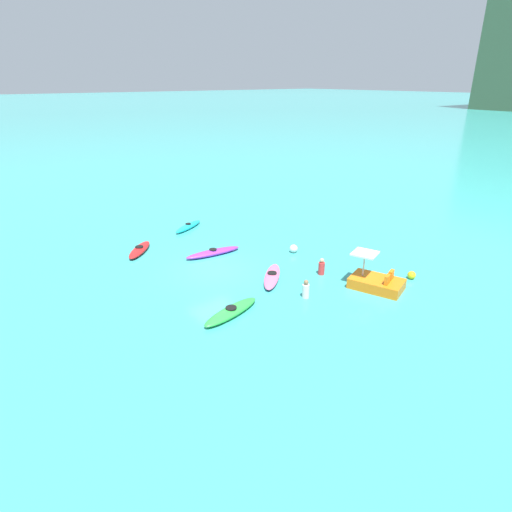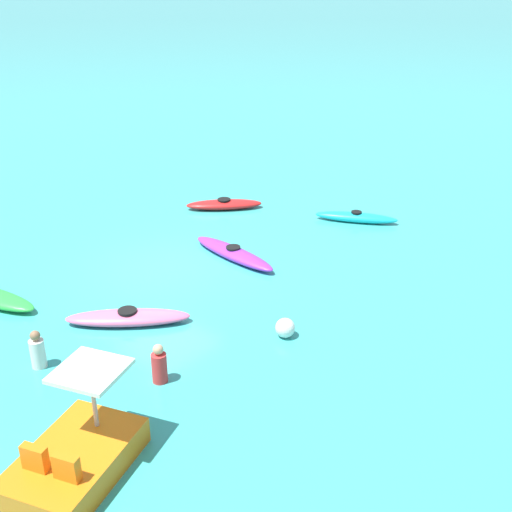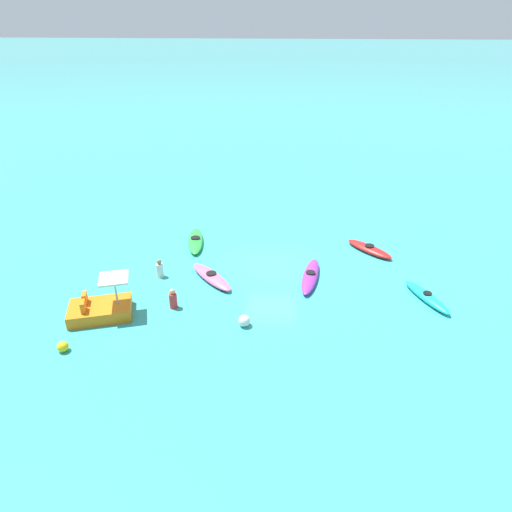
{
  "view_description": "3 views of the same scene",
  "coord_description": "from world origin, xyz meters",
  "px_view_note": "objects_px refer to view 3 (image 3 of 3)",
  "views": [
    {
      "loc": [
        17.26,
        -10.76,
        9.25
      ],
      "look_at": [
        0.34,
        2.41,
        0.31
      ],
      "focal_mm": 30.01,
      "sensor_mm": 36.0,
      "label": 1
    },
    {
      "loc": [
        10.75,
        12.57,
        7.78
      ],
      "look_at": [
        -1.3,
        2.38,
        0.65
      ],
      "focal_mm": 44.48,
      "sensor_mm": 36.0,
      "label": 2
    },
    {
      "loc": [
        -1.49,
        18.92,
        10.48
      ],
      "look_at": [
        0.8,
        -0.24,
        0.35
      ],
      "focal_mm": 31.61,
      "sensor_mm": 36.0,
      "label": 3
    }
  ],
  "objects_px": {
    "kayak_cyan": "(427,297)",
    "person_near_shore": "(173,299)",
    "kayak_purple": "(310,276)",
    "pedal_boat_orange": "(101,309)",
    "buoy_yellow": "(63,346)",
    "kayak_pink": "(211,277)",
    "buoy_white": "(244,321)",
    "person_by_kayaks": "(160,269)",
    "kayak_green": "(196,241)",
    "kayak_red": "(369,249)"
  },
  "relations": [
    {
      "from": "kayak_cyan",
      "to": "buoy_white",
      "type": "height_order",
      "value": "buoy_white"
    },
    {
      "from": "kayak_red",
      "to": "person_by_kayaks",
      "type": "relative_size",
      "value": 2.76
    },
    {
      "from": "pedal_boat_orange",
      "to": "buoy_yellow",
      "type": "height_order",
      "value": "pedal_boat_orange"
    },
    {
      "from": "buoy_yellow",
      "to": "person_near_shore",
      "type": "distance_m",
      "value": 4.45
    },
    {
      "from": "kayak_cyan",
      "to": "person_near_shore",
      "type": "distance_m",
      "value": 10.59
    },
    {
      "from": "kayak_purple",
      "to": "buoy_white",
      "type": "bearing_deg",
      "value": 57.22
    },
    {
      "from": "buoy_yellow",
      "to": "kayak_green",
      "type": "bearing_deg",
      "value": -106.05
    },
    {
      "from": "kayak_green",
      "to": "person_near_shore",
      "type": "distance_m",
      "value": 5.97
    },
    {
      "from": "buoy_white",
      "to": "buoy_yellow",
      "type": "distance_m",
      "value": 6.59
    },
    {
      "from": "buoy_yellow",
      "to": "person_by_kayaks",
      "type": "relative_size",
      "value": 0.46
    },
    {
      "from": "buoy_white",
      "to": "person_near_shore",
      "type": "bearing_deg",
      "value": -16.41
    },
    {
      "from": "buoy_yellow",
      "to": "person_near_shore",
      "type": "relative_size",
      "value": 0.46
    },
    {
      "from": "kayak_red",
      "to": "kayak_purple",
      "type": "bearing_deg",
      "value": 46.51
    },
    {
      "from": "kayak_purple",
      "to": "person_near_shore",
      "type": "height_order",
      "value": "person_near_shore"
    },
    {
      "from": "kayak_green",
      "to": "kayak_cyan",
      "type": "bearing_deg",
      "value": 159.22
    },
    {
      "from": "kayak_purple",
      "to": "kayak_cyan",
      "type": "relative_size",
      "value": 1.23
    },
    {
      "from": "kayak_cyan",
      "to": "kayak_pink",
      "type": "bearing_deg",
      "value": -3.48
    },
    {
      "from": "buoy_yellow",
      "to": "kayak_purple",
      "type": "bearing_deg",
      "value": -144.81
    },
    {
      "from": "kayak_purple",
      "to": "buoy_yellow",
      "type": "bearing_deg",
      "value": 35.19
    },
    {
      "from": "buoy_white",
      "to": "buoy_yellow",
      "type": "xyz_separation_m",
      "value": [
        6.19,
        2.26,
        -0.03
      ]
    },
    {
      "from": "kayak_cyan",
      "to": "buoy_white",
      "type": "xyz_separation_m",
      "value": [
        7.38,
        2.69,
        0.07
      ]
    },
    {
      "from": "kayak_red",
      "to": "buoy_white",
      "type": "height_order",
      "value": "buoy_white"
    },
    {
      "from": "kayak_purple",
      "to": "person_near_shore",
      "type": "bearing_deg",
      "value": 28.14
    },
    {
      "from": "kayak_green",
      "to": "person_by_kayaks",
      "type": "height_order",
      "value": "person_by_kayaks"
    },
    {
      "from": "kayak_green",
      "to": "buoy_yellow",
      "type": "distance_m",
      "value": 9.47
    },
    {
      "from": "buoy_white",
      "to": "person_by_kayaks",
      "type": "distance_m",
      "value": 5.47
    },
    {
      "from": "kayak_pink",
      "to": "buoy_white",
      "type": "height_order",
      "value": "buoy_white"
    },
    {
      "from": "kayak_green",
      "to": "person_near_shore",
      "type": "xyz_separation_m",
      "value": [
        -0.52,
        5.94,
        0.22
      ]
    },
    {
      "from": "kayak_purple",
      "to": "buoy_white",
      "type": "distance_m",
      "value": 4.6
    },
    {
      "from": "buoy_white",
      "to": "pedal_boat_orange",
      "type": "bearing_deg",
      "value": 0.1
    },
    {
      "from": "kayak_green",
      "to": "kayak_cyan",
      "type": "relative_size",
      "value": 1.17
    },
    {
      "from": "kayak_red",
      "to": "person_near_shore",
      "type": "distance_m",
      "value": 10.44
    },
    {
      "from": "kayak_pink",
      "to": "person_by_kayaks",
      "type": "height_order",
      "value": "person_by_kayaks"
    },
    {
      "from": "kayak_purple",
      "to": "pedal_boat_orange",
      "type": "xyz_separation_m",
      "value": [
        8.24,
        3.88,
        0.17
      ]
    },
    {
      "from": "kayak_pink",
      "to": "buoy_yellow",
      "type": "height_order",
      "value": "buoy_yellow"
    },
    {
      "from": "kayak_purple",
      "to": "kayak_green",
      "type": "bearing_deg",
      "value": -26.15
    },
    {
      "from": "kayak_red",
      "to": "buoy_white",
      "type": "bearing_deg",
      "value": 52.06
    },
    {
      "from": "kayak_cyan",
      "to": "pedal_boat_orange",
      "type": "height_order",
      "value": "pedal_boat_orange"
    },
    {
      "from": "kayak_pink",
      "to": "kayak_cyan",
      "type": "xyz_separation_m",
      "value": [
        -9.34,
        0.57,
        -0.0
      ]
    },
    {
      "from": "kayak_cyan",
      "to": "pedal_boat_orange",
      "type": "distance_m",
      "value": 13.4
    },
    {
      "from": "kayak_green",
      "to": "person_near_shore",
      "type": "height_order",
      "value": "person_near_shore"
    },
    {
      "from": "kayak_purple",
      "to": "pedal_boat_orange",
      "type": "relative_size",
      "value": 1.21
    },
    {
      "from": "buoy_white",
      "to": "buoy_yellow",
      "type": "height_order",
      "value": "buoy_white"
    },
    {
      "from": "kayak_green",
      "to": "buoy_yellow",
      "type": "relative_size",
      "value": 7.94
    },
    {
      "from": "buoy_yellow",
      "to": "person_near_shore",
      "type": "height_order",
      "value": "person_near_shore"
    },
    {
      "from": "buoy_white",
      "to": "person_by_kayaks",
      "type": "relative_size",
      "value": 0.53
    },
    {
      "from": "kayak_pink",
      "to": "buoy_yellow",
      "type": "relative_size",
      "value": 6.64
    },
    {
      "from": "pedal_boat_orange",
      "to": "kayak_pink",
      "type": "bearing_deg",
      "value": -139.2
    },
    {
      "from": "pedal_boat_orange",
      "to": "kayak_cyan",
      "type": "bearing_deg",
      "value": -168.39
    },
    {
      "from": "kayak_purple",
      "to": "person_by_kayaks",
      "type": "bearing_deg",
      "value": 4.89
    }
  ]
}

